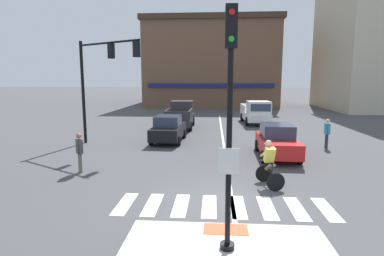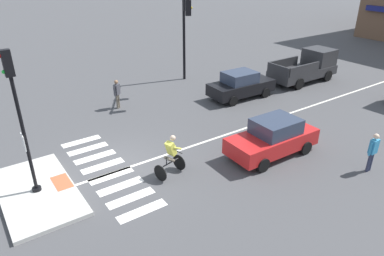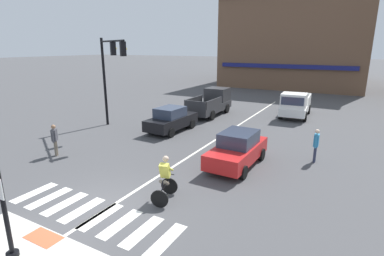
{
  "view_description": "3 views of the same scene",
  "coord_description": "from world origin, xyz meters",
  "px_view_note": "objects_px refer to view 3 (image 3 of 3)",
  "views": [
    {
      "loc": [
        -0.32,
        -9.59,
        3.85
      ],
      "look_at": [
        -1.27,
        3.77,
        1.77
      ],
      "focal_mm": 29.35,
      "sensor_mm": 36.0,
      "label": 1
    },
    {
      "loc": [
        11.93,
        -4.5,
        7.81
      ],
      "look_at": [
        1.22,
        2.94,
        1.48
      ],
      "focal_mm": 33.06,
      "sensor_mm": 36.0,
      "label": 2
    },
    {
      "loc": [
        7.41,
        -6.71,
        5.52
      ],
      "look_at": [
        0.99,
        4.94,
        1.87
      ],
      "focal_mm": 27.96,
      "sensor_mm": 36.0,
      "label": 3
    }
  ],
  "objects_px": {
    "traffic_light_mast": "(110,67)",
    "cyclist": "(165,178)",
    "car_black_westbound_far": "(171,119)",
    "pickup_truck_white_eastbound_distant": "(295,105)",
    "pickup_truck_charcoal_westbound_distant": "(212,103)",
    "pedestrian_at_curb_left": "(55,138)",
    "car_red_eastbound_mid": "(237,149)",
    "pedestrian_waiting_far_side": "(316,143)"
  },
  "relations": [
    {
      "from": "pickup_truck_charcoal_westbound_distant",
      "to": "pedestrian_at_curb_left",
      "type": "distance_m",
      "value": 13.17
    },
    {
      "from": "car_red_eastbound_mid",
      "to": "pedestrian_waiting_far_side",
      "type": "xyz_separation_m",
      "value": [
        3.2,
        2.22,
        0.17
      ]
    },
    {
      "from": "pedestrian_at_curb_left",
      "to": "pickup_truck_charcoal_westbound_distant",
      "type": "bearing_deg",
      "value": 77.45
    },
    {
      "from": "pickup_truck_charcoal_westbound_distant",
      "to": "pedestrian_waiting_far_side",
      "type": "height_order",
      "value": "pickup_truck_charcoal_westbound_distant"
    },
    {
      "from": "cyclist",
      "to": "pedestrian_at_curb_left",
      "type": "bearing_deg",
      "value": 171.53
    },
    {
      "from": "traffic_light_mast",
      "to": "car_black_westbound_far",
      "type": "xyz_separation_m",
      "value": [
        3.69,
        1.55,
        -3.43
      ]
    },
    {
      "from": "car_black_westbound_far",
      "to": "cyclist",
      "type": "relative_size",
      "value": 2.48
    },
    {
      "from": "car_red_eastbound_mid",
      "to": "pickup_truck_charcoal_westbound_distant",
      "type": "relative_size",
      "value": 0.81
    },
    {
      "from": "traffic_light_mast",
      "to": "pickup_truck_charcoal_westbound_distant",
      "type": "height_order",
      "value": "traffic_light_mast"
    },
    {
      "from": "traffic_light_mast",
      "to": "cyclist",
      "type": "height_order",
      "value": "traffic_light_mast"
    },
    {
      "from": "traffic_light_mast",
      "to": "pickup_truck_white_eastbound_distant",
      "type": "height_order",
      "value": "traffic_light_mast"
    },
    {
      "from": "traffic_light_mast",
      "to": "car_black_westbound_far",
      "type": "distance_m",
      "value": 5.27
    },
    {
      "from": "pickup_truck_charcoal_westbound_distant",
      "to": "cyclist",
      "type": "xyz_separation_m",
      "value": [
        4.7,
        -13.98,
        -0.11
      ]
    },
    {
      "from": "cyclist",
      "to": "pedestrian_at_curb_left",
      "type": "xyz_separation_m",
      "value": [
        -7.56,
        1.13,
        0.11
      ]
    },
    {
      "from": "car_black_westbound_far",
      "to": "pedestrian_waiting_far_side",
      "type": "relative_size",
      "value": 2.49
    },
    {
      "from": "pedestrian_at_curb_left",
      "to": "pedestrian_waiting_far_side",
      "type": "bearing_deg",
      "value": 25.01
    },
    {
      "from": "pickup_truck_white_eastbound_distant",
      "to": "cyclist",
      "type": "relative_size",
      "value": 3.1
    },
    {
      "from": "car_red_eastbound_mid",
      "to": "pedestrian_waiting_far_side",
      "type": "distance_m",
      "value": 3.9
    },
    {
      "from": "pedestrian_waiting_far_side",
      "to": "pedestrian_at_curb_left",
      "type": "bearing_deg",
      "value": -154.99
    },
    {
      "from": "car_red_eastbound_mid",
      "to": "pickup_truck_charcoal_westbound_distant",
      "type": "height_order",
      "value": "pickup_truck_charcoal_westbound_distant"
    },
    {
      "from": "car_black_westbound_far",
      "to": "pickup_truck_white_eastbound_distant",
      "type": "xyz_separation_m",
      "value": [
        6.45,
        8.2,
        0.17
      ]
    },
    {
      "from": "car_red_eastbound_mid",
      "to": "cyclist",
      "type": "height_order",
      "value": "cyclist"
    },
    {
      "from": "car_black_westbound_far",
      "to": "car_red_eastbound_mid",
      "type": "bearing_deg",
      "value": -30.5
    },
    {
      "from": "pickup_truck_white_eastbound_distant",
      "to": "cyclist",
      "type": "distance_m",
      "value": 16.26
    },
    {
      "from": "car_red_eastbound_mid",
      "to": "pedestrian_at_curb_left",
      "type": "xyz_separation_m",
      "value": [
        -8.7,
        -3.33,
        0.17
      ]
    },
    {
      "from": "car_red_eastbound_mid",
      "to": "pickup_truck_white_eastbound_distant",
      "type": "distance_m",
      "value": 11.74
    },
    {
      "from": "pickup_truck_white_eastbound_distant",
      "to": "cyclist",
      "type": "bearing_deg",
      "value": -95.67
    },
    {
      "from": "car_black_westbound_far",
      "to": "pickup_truck_charcoal_westbound_distant",
      "type": "height_order",
      "value": "pickup_truck_charcoal_westbound_distant"
    },
    {
      "from": "car_black_westbound_far",
      "to": "pickup_truck_charcoal_westbound_distant",
      "type": "xyz_separation_m",
      "value": [
        0.14,
        6.0,
        0.17
      ]
    },
    {
      "from": "car_black_westbound_far",
      "to": "car_red_eastbound_mid",
      "type": "distance_m",
      "value": 6.95
    },
    {
      "from": "traffic_light_mast",
      "to": "pickup_truck_white_eastbound_distant",
      "type": "distance_m",
      "value": 14.45
    },
    {
      "from": "pickup_truck_white_eastbound_distant",
      "to": "pedestrian_at_curb_left",
      "type": "height_order",
      "value": "pickup_truck_white_eastbound_distant"
    },
    {
      "from": "traffic_light_mast",
      "to": "pickup_truck_charcoal_westbound_distant",
      "type": "bearing_deg",
      "value": 63.07
    },
    {
      "from": "car_black_westbound_far",
      "to": "pickup_truck_charcoal_westbound_distant",
      "type": "relative_size",
      "value": 0.81
    },
    {
      "from": "traffic_light_mast",
      "to": "car_red_eastbound_mid",
      "type": "bearing_deg",
      "value": -11.52
    },
    {
      "from": "traffic_light_mast",
      "to": "pickup_truck_charcoal_westbound_distant",
      "type": "xyz_separation_m",
      "value": [
        3.84,
        7.56,
        -3.26
      ]
    },
    {
      "from": "pedestrian_at_curb_left",
      "to": "pickup_truck_white_eastbound_distant",
      "type": "bearing_deg",
      "value": 58.65
    },
    {
      "from": "traffic_light_mast",
      "to": "pedestrian_at_curb_left",
      "type": "bearing_deg",
      "value": -79.57
    },
    {
      "from": "traffic_light_mast",
      "to": "car_red_eastbound_mid",
      "type": "distance_m",
      "value": 10.46
    },
    {
      "from": "car_black_westbound_far",
      "to": "pedestrian_at_curb_left",
      "type": "relative_size",
      "value": 2.49
    },
    {
      "from": "car_black_westbound_far",
      "to": "car_red_eastbound_mid",
      "type": "xyz_separation_m",
      "value": [
        5.99,
        -3.53,
        0.0
      ]
    },
    {
      "from": "traffic_light_mast",
      "to": "pickup_truck_charcoal_westbound_distant",
      "type": "relative_size",
      "value": 1.19
    }
  ]
}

